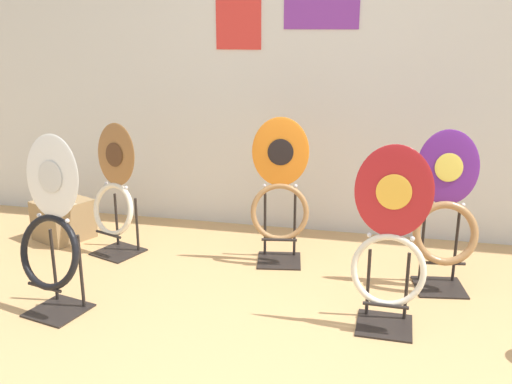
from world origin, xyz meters
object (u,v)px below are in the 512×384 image
object	(u,v)px
toilet_seat_display_white_plain	(51,234)
toilet_seat_display_crimson_swirl	(390,244)
toilet_seat_display_purple_note	(446,215)
toilet_seat_display_woodgrain	(115,191)
storage_box	(63,219)
toilet_seat_display_orange_sun	(280,192)

from	to	relation	value
toilet_seat_display_white_plain	toilet_seat_display_crimson_swirl	xyz separation A→B (m)	(1.72, 0.23, 0.00)
toilet_seat_display_purple_note	toilet_seat_display_white_plain	bearing A→B (deg)	-159.35
toilet_seat_display_white_plain	toilet_seat_display_woodgrain	xyz separation A→B (m)	(-0.05, 0.83, -0.01)
toilet_seat_display_white_plain	toilet_seat_display_purple_note	size ratio (longest dim) A/B	1.03
toilet_seat_display_woodgrain	storage_box	world-z (taller)	toilet_seat_display_woodgrain
toilet_seat_display_white_plain	storage_box	xyz separation A→B (m)	(-0.56, 1.00, -0.30)
toilet_seat_display_woodgrain	toilet_seat_display_white_plain	bearing A→B (deg)	-86.32
toilet_seat_display_orange_sun	toilet_seat_display_crimson_swirl	xyz separation A→B (m)	(0.68, -0.70, -0.02)
toilet_seat_display_orange_sun	toilet_seat_display_white_plain	bearing A→B (deg)	-138.12
toilet_seat_display_orange_sun	storage_box	world-z (taller)	toilet_seat_display_orange_sun
toilet_seat_display_crimson_swirl	toilet_seat_display_white_plain	bearing A→B (deg)	-172.42
toilet_seat_display_purple_note	storage_box	world-z (taller)	toilet_seat_display_purple_note
toilet_seat_display_orange_sun	toilet_seat_display_crimson_swirl	bearing A→B (deg)	-45.64
storage_box	toilet_seat_display_woodgrain	bearing A→B (deg)	-17.87
toilet_seat_display_orange_sun	toilet_seat_display_crimson_swirl	world-z (taller)	toilet_seat_display_crimson_swirl
toilet_seat_display_orange_sun	toilet_seat_display_purple_note	bearing A→B (deg)	-9.45
toilet_seat_display_white_plain	storage_box	bearing A→B (deg)	119.36
toilet_seat_display_white_plain	toilet_seat_display_purple_note	bearing A→B (deg)	20.65
toilet_seat_display_white_plain	toilet_seat_display_orange_sun	xyz separation A→B (m)	(1.04, 0.93, 0.03)
storage_box	toilet_seat_display_white_plain	bearing A→B (deg)	-60.64
toilet_seat_display_white_plain	toilet_seat_display_crimson_swirl	bearing A→B (deg)	7.58
toilet_seat_display_purple_note	toilet_seat_display_crimson_swirl	size ratio (longest dim) A/B	0.98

